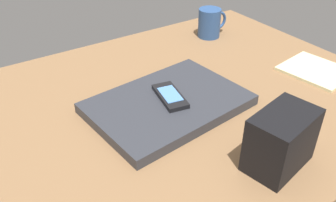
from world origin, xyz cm
name	(u,v)px	position (x,y,z in cm)	size (l,w,h in cm)	color
desk_surface	(152,114)	(0.00, 0.00, 1.50)	(120.00, 80.00, 3.00)	olive
laptop_closed	(168,104)	(3.31, -1.92, 4.21)	(34.51, 24.06, 2.42)	#33353D
cell_phone_on_laptop	(170,96)	(4.01, -1.70, 5.98)	(6.85, 11.74, 1.19)	black
notepad	(316,70)	(46.18, -9.59, 3.40)	(14.72, 16.44, 0.80)	#F2EDB2
coffee_mug	(210,23)	(37.32, 25.04, 7.54)	(10.44, 7.06, 9.09)	#2D518C
desk_organizer	(281,140)	(10.12, -28.33, 8.63)	(12.83, 8.13, 11.26)	black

